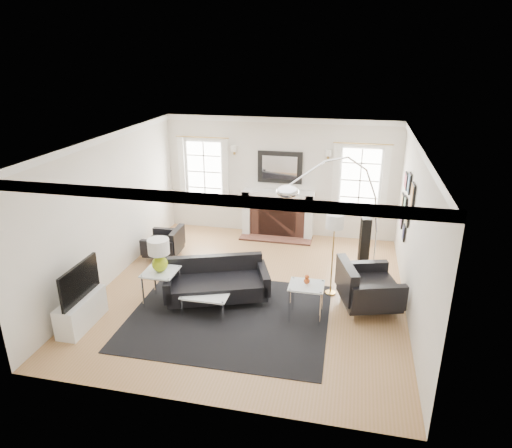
% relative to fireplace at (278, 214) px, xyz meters
% --- Properties ---
extents(floor, '(6.00, 6.00, 0.00)m').
position_rel_fireplace_xyz_m(floor, '(0.00, -2.79, -0.54)').
color(floor, '#A87946').
rests_on(floor, ground).
extents(back_wall, '(5.50, 0.04, 2.80)m').
position_rel_fireplace_xyz_m(back_wall, '(0.00, 0.21, 0.86)').
color(back_wall, silver).
rests_on(back_wall, floor).
extents(front_wall, '(5.50, 0.04, 2.80)m').
position_rel_fireplace_xyz_m(front_wall, '(0.00, -5.79, 0.86)').
color(front_wall, silver).
rests_on(front_wall, floor).
extents(left_wall, '(0.04, 6.00, 2.80)m').
position_rel_fireplace_xyz_m(left_wall, '(-2.75, -2.79, 0.86)').
color(left_wall, silver).
rests_on(left_wall, floor).
extents(right_wall, '(0.04, 6.00, 2.80)m').
position_rel_fireplace_xyz_m(right_wall, '(2.75, -2.79, 0.86)').
color(right_wall, silver).
rests_on(right_wall, floor).
extents(ceiling, '(5.50, 6.00, 0.02)m').
position_rel_fireplace_xyz_m(ceiling, '(0.00, -2.79, 2.26)').
color(ceiling, white).
rests_on(ceiling, back_wall).
extents(crown_molding, '(5.50, 6.00, 0.12)m').
position_rel_fireplace_xyz_m(crown_molding, '(0.00, -2.79, 2.20)').
color(crown_molding, white).
rests_on(crown_molding, back_wall).
extents(fireplace, '(1.70, 0.69, 1.11)m').
position_rel_fireplace_xyz_m(fireplace, '(0.00, 0.00, 0.00)').
color(fireplace, white).
rests_on(fireplace, floor).
extents(mantel_mirror, '(1.05, 0.07, 0.75)m').
position_rel_fireplace_xyz_m(mantel_mirror, '(0.00, 0.16, 1.11)').
color(mantel_mirror, black).
rests_on(mantel_mirror, back_wall).
extents(window_left, '(1.24, 0.15, 1.62)m').
position_rel_fireplace_xyz_m(window_left, '(-1.85, 0.16, 0.92)').
color(window_left, white).
rests_on(window_left, back_wall).
extents(window_right, '(1.24, 0.15, 1.62)m').
position_rel_fireplace_xyz_m(window_right, '(1.85, 0.16, 0.92)').
color(window_right, white).
rests_on(window_right, back_wall).
extents(gallery_wall, '(0.04, 1.73, 1.29)m').
position_rel_fireplace_xyz_m(gallery_wall, '(2.72, -1.50, 0.99)').
color(gallery_wall, black).
rests_on(gallery_wall, right_wall).
extents(tv_unit, '(0.35, 1.00, 1.09)m').
position_rel_fireplace_xyz_m(tv_unit, '(-2.44, -4.49, -0.21)').
color(tv_unit, white).
rests_on(tv_unit, floor).
extents(area_rug, '(3.33, 2.79, 0.01)m').
position_rel_fireplace_xyz_m(area_rug, '(-0.18, -3.73, -0.54)').
color(area_rug, black).
rests_on(area_rug, floor).
extents(sofa, '(1.99, 1.40, 0.60)m').
position_rel_fireplace_xyz_m(sofa, '(-0.56, -3.20, -0.22)').
color(sofa, black).
rests_on(sofa, floor).
extents(armchair_left, '(0.77, 0.84, 0.55)m').
position_rel_fireplace_xyz_m(armchair_left, '(-2.14, -1.74, -0.24)').
color(armchair_left, black).
rests_on(armchair_left, floor).
extents(armchair_right, '(1.19, 1.27, 0.71)m').
position_rel_fireplace_xyz_m(armchair_right, '(2.04, -2.98, -0.15)').
color(armchair_right, black).
rests_on(armchair_right, floor).
extents(coffee_table, '(0.80, 0.80, 0.35)m').
position_rel_fireplace_xyz_m(coffee_table, '(-0.60, -3.53, -0.22)').
color(coffee_table, silver).
rests_on(coffee_table, floor).
extents(side_table_left, '(0.57, 0.57, 0.63)m').
position_rel_fireplace_xyz_m(side_table_left, '(-1.46, -3.55, -0.03)').
color(side_table_left, silver).
rests_on(side_table_left, floor).
extents(nesting_table, '(0.57, 0.48, 0.63)m').
position_rel_fireplace_xyz_m(nesting_table, '(1.08, -3.51, -0.04)').
color(nesting_table, silver).
rests_on(nesting_table, floor).
extents(gourd_lamp, '(0.37, 0.37, 0.59)m').
position_rel_fireplace_xyz_m(gourd_lamp, '(-1.46, -3.55, 0.42)').
color(gourd_lamp, '#9DB817').
rests_on(gourd_lamp, side_table_left).
extents(orange_vase, '(0.10, 0.10, 0.16)m').
position_rel_fireplace_xyz_m(orange_vase, '(1.08, -3.51, 0.18)').
color(orange_vase, '#B74517').
rests_on(orange_vase, nesting_table).
extents(arc_floor_lamp, '(1.85, 1.71, 2.62)m').
position_rel_fireplace_xyz_m(arc_floor_lamp, '(1.43, -2.46, 0.87)').
color(arc_floor_lamp, silver).
rests_on(arc_floor_lamp, floor).
extents(stick_floor_lamp, '(0.32, 0.32, 1.56)m').
position_rel_fireplace_xyz_m(stick_floor_lamp, '(1.44, -2.58, 0.81)').
color(stick_floor_lamp, '#B0853D').
rests_on(stick_floor_lamp, floor).
extents(speaker_tower, '(0.23, 0.23, 0.97)m').
position_rel_fireplace_xyz_m(speaker_tower, '(2.03, -1.03, -0.06)').
color(speaker_tower, black).
rests_on(speaker_tower, floor).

